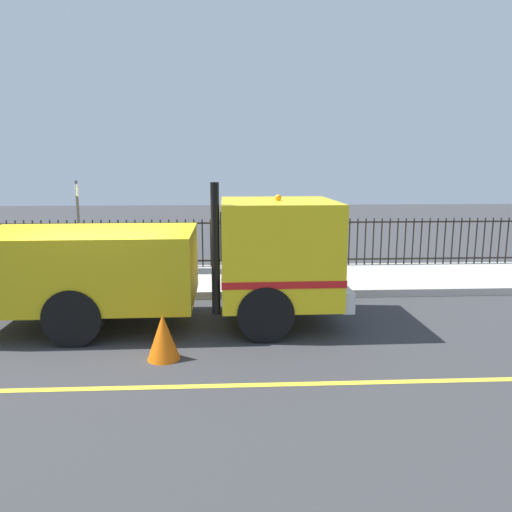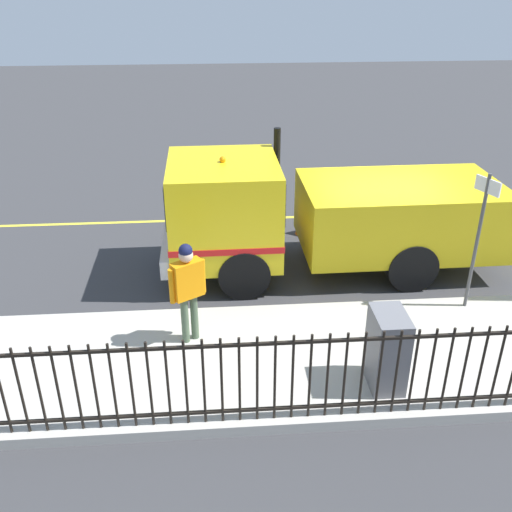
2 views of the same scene
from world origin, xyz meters
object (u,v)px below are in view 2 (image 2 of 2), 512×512
traffic_cone (306,219)px  work_truck (308,211)px  worker_standing (188,283)px  utility_cabinet (387,350)px  street_sign (480,227)px

traffic_cone → work_truck: bearing=-9.1°
worker_standing → utility_cabinet: size_ratio=1.47×
worker_standing → traffic_cone: (-4.25, 2.53, -0.85)m
work_truck → street_sign: (1.90, 2.53, 0.41)m
utility_cabinet → street_sign: street_sign is taller
work_truck → utility_cabinet: bearing=-173.0°
worker_standing → street_sign: street_sign is taller
traffic_cone → utility_cabinet: bearing=2.5°
work_truck → traffic_cone: 1.94m
work_truck → worker_standing: bearing=137.8°
utility_cabinet → street_sign: 2.95m
work_truck → traffic_cone: (-1.69, 0.27, -0.91)m
utility_cabinet → work_truck: bearing=-172.4°
worker_standing → utility_cabinet: bearing=-56.7°
worker_standing → street_sign: 4.86m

